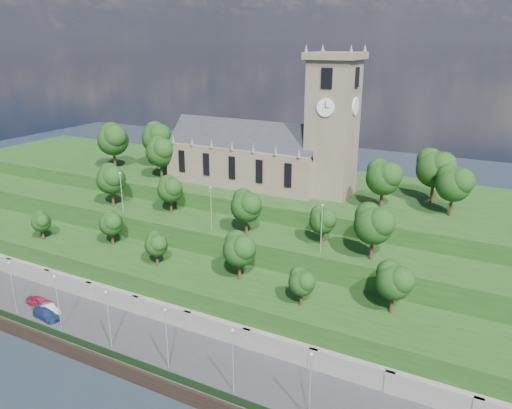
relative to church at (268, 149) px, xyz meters
The scene contains 17 objects.
ground 51.21m from the church, 90.98° to the right, with size 320.00×320.00×0.00m, color #1B242C.
promenade 45.42m from the church, 91.13° to the right, with size 160.00×12.00×2.00m, color #2D2D30.
quay_wall 50.78m from the church, 90.98° to the right, with size 160.00×0.50×2.20m, color black.
fence 49.57m from the church, 91.00° to the right, with size 160.00×0.10×1.20m, color black.
retaining_wall 39.48m from the church, 91.33° to the right, with size 160.00×2.10×5.00m.
embankment_lower 33.57m from the church, 91.61° to the right, with size 160.00×12.00×8.00m, color #193B13.
embankment_upper 23.71m from the church, 92.66° to the right, with size 160.00×10.00×12.00m, color #193B13.
hilltop 15.57m from the church, 101.11° to the left, with size 160.00×32.00×15.00m, color #193B13.
church is the anchor object (origin of this frame).
trees_lower 29.73m from the church, 77.95° to the right, with size 68.20×8.32×7.69m.
trees_upper 18.85m from the church, 83.53° to the right, with size 58.29×8.31×8.64m.
trees_hilltop 4.53m from the church, 162.97° to the right, with size 79.70×16.36×10.47m.
lamp_posts_promenade 46.24m from the church, 93.67° to the right, with size 60.36×0.36×8.86m.
lamp_posts_upper 20.88m from the church, 92.26° to the right, with size 40.36×0.36×7.84m.
car_left 49.71m from the church, 118.24° to the right, with size 1.76×4.37×1.49m, color maroon.
car_middle 49.11m from the church, 113.57° to the right, with size 1.50×4.31×1.42m, color #9A989D.
car_right 49.95m from the church, 111.94° to the right, with size 2.07×5.09×1.48m, color navy.
Camera 1 is at (44.42, -41.44, 43.45)m, focal length 35.00 mm.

